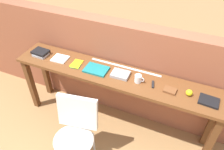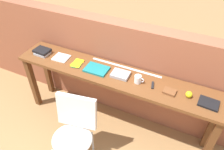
{
  "view_description": "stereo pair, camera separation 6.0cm",
  "coord_description": "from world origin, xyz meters",
  "px_view_note": "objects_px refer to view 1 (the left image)",
  "views": [
    {
      "loc": [
        0.76,
        -1.5,
        2.48
      ],
      "look_at": [
        0.0,
        0.25,
        0.9
      ],
      "focal_mm": 35.0,
      "sensor_mm": 36.0,
      "label": 1
    },
    {
      "loc": [
        0.81,
        -1.48,
        2.48
      ],
      "look_at": [
        0.0,
        0.25,
        0.9
      ],
      "focal_mm": 35.0,
      "sensor_mm": 36.0,
      "label": 2
    }
  ],
  "objects_px": {
    "magazine_cycling": "(60,59)",
    "multitool_folded": "(153,84)",
    "mug": "(138,79)",
    "book_repair_rightmost": "(209,101)",
    "leather_journal_brown": "(170,90)",
    "book_stack_leftmost": "(41,53)",
    "chair_white_moulded": "(75,131)",
    "pamphlet_pile_colourful": "(77,64)",
    "book_open_centre": "(96,69)",
    "sports_ball_small": "(189,93)"
  },
  "relations": [
    {
      "from": "book_stack_leftmost",
      "to": "multitool_folded",
      "type": "bearing_deg",
      "value": 0.51
    },
    {
      "from": "magazine_cycling",
      "to": "mug",
      "type": "xyz_separation_m",
      "value": [
        1.04,
        -0.02,
        0.04
      ]
    },
    {
      "from": "magazine_cycling",
      "to": "chair_white_moulded",
      "type": "bearing_deg",
      "value": -52.33
    },
    {
      "from": "book_open_centre",
      "to": "book_repair_rightmost",
      "type": "height_order",
      "value": "same"
    },
    {
      "from": "book_repair_rightmost",
      "to": "leather_journal_brown",
      "type": "bearing_deg",
      "value": -175.73
    },
    {
      "from": "magazine_cycling",
      "to": "mug",
      "type": "distance_m",
      "value": 1.04
    },
    {
      "from": "magazine_cycling",
      "to": "leather_journal_brown",
      "type": "xyz_separation_m",
      "value": [
        1.39,
        -0.03,
        0.0
      ]
    },
    {
      "from": "book_open_centre",
      "to": "sports_ball_small",
      "type": "height_order",
      "value": "sports_ball_small"
    },
    {
      "from": "leather_journal_brown",
      "to": "pamphlet_pile_colourful",
      "type": "bearing_deg",
      "value": -176.06
    },
    {
      "from": "pamphlet_pile_colourful",
      "to": "chair_white_moulded",
      "type": "bearing_deg",
      "value": -63.67
    },
    {
      "from": "book_stack_leftmost",
      "to": "multitool_folded",
      "type": "xyz_separation_m",
      "value": [
        1.48,
        0.01,
        -0.02
      ]
    },
    {
      "from": "chair_white_moulded",
      "to": "leather_journal_brown",
      "type": "distance_m",
      "value": 1.1
    },
    {
      "from": "leather_journal_brown",
      "to": "sports_ball_small",
      "type": "height_order",
      "value": "sports_ball_small"
    },
    {
      "from": "chair_white_moulded",
      "to": "pamphlet_pile_colourful",
      "type": "height_order",
      "value": "same"
    },
    {
      "from": "leather_journal_brown",
      "to": "book_repair_rightmost",
      "type": "height_order",
      "value": "same"
    },
    {
      "from": "pamphlet_pile_colourful",
      "to": "multitool_folded",
      "type": "distance_m",
      "value": 0.95
    },
    {
      "from": "chair_white_moulded",
      "to": "book_repair_rightmost",
      "type": "distance_m",
      "value": 1.41
    },
    {
      "from": "mug",
      "to": "multitool_folded",
      "type": "xyz_separation_m",
      "value": [
        0.16,
        0.02,
        -0.04
      ]
    },
    {
      "from": "pamphlet_pile_colourful",
      "to": "book_open_centre",
      "type": "height_order",
      "value": "book_open_centre"
    },
    {
      "from": "pamphlet_pile_colourful",
      "to": "book_repair_rightmost",
      "type": "distance_m",
      "value": 1.53
    },
    {
      "from": "chair_white_moulded",
      "to": "multitool_folded",
      "type": "distance_m",
      "value": 0.98
    },
    {
      "from": "book_stack_leftmost",
      "to": "pamphlet_pile_colourful",
      "type": "distance_m",
      "value": 0.53
    },
    {
      "from": "chair_white_moulded",
      "to": "multitool_folded",
      "type": "relative_size",
      "value": 8.1
    },
    {
      "from": "multitool_folded",
      "to": "book_repair_rightmost",
      "type": "bearing_deg",
      "value": -2.4
    },
    {
      "from": "chair_white_moulded",
      "to": "pamphlet_pile_colourful",
      "type": "xyz_separation_m",
      "value": [
        -0.32,
        0.64,
        0.36
      ]
    },
    {
      "from": "multitool_folded",
      "to": "leather_journal_brown",
      "type": "distance_m",
      "value": 0.19
    },
    {
      "from": "book_stack_leftmost",
      "to": "mug",
      "type": "height_order",
      "value": "mug"
    },
    {
      "from": "magazine_cycling",
      "to": "multitool_folded",
      "type": "relative_size",
      "value": 1.74
    },
    {
      "from": "multitool_folded",
      "to": "sports_ball_small",
      "type": "bearing_deg",
      "value": -0.95
    },
    {
      "from": "mug",
      "to": "leather_journal_brown",
      "type": "xyz_separation_m",
      "value": [
        0.35,
        -0.01,
        -0.03
      ]
    },
    {
      "from": "magazine_cycling",
      "to": "book_open_centre",
      "type": "bearing_deg",
      "value": -5.38
    },
    {
      "from": "leather_journal_brown",
      "to": "book_repair_rightmost",
      "type": "distance_m",
      "value": 0.39
    },
    {
      "from": "chair_white_moulded",
      "to": "sports_ball_small",
      "type": "bearing_deg",
      "value": 32.25
    },
    {
      "from": "mug",
      "to": "magazine_cycling",
      "type": "bearing_deg",
      "value": 178.75
    },
    {
      "from": "mug",
      "to": "sports_ball_small",
      "type": "height_order",
      "value": "mug"
    },
    {
      "from": "book_repair_rightmost",
      "to": "pamphlet_pile_colourful",
      "type": "bearing_deg",
      "value": -176.41
    },
    {
      "from": "book_open_centre",
      "to": "mug",
      "type": "height_order",
      "value": "mug"
    },
    {
      "from": "book_open_centre",
      "to": "leather_journal_brown",
      "type": "distance_m",
      "value": 0.87
    },
    {
      "from": "book_stack_leftmost",
      "to": "magazine_cycling",
      "type": "xyz_separation_m",
      "value": [
        0.28,
        0.02,
        -0.02
      ]
    },
    {
      "from": "book_stack_leftmost",
      "to": "mug",
      "type": "relative_size",
      "value": 1.92
    },
    {
      "from": "book_stack_leftmost",
      "to": "chair_white_moulded",
      "type": "bearing_deg",
      "value": -36.89
    },
    {
      "from": "pamphlet_pile_colourful",
      "to": "mug",
      "type": "distance_m",
      "value": 0.79
    },
    {
      "from": "magazine_cycling",
      "to": "sports_ball_small",
      "type": "bearing_deg",
      "value": -3.58
    },
    {
      "from": "chair_white_moulded",
      "to": "leather_journal_brown",
      "type": "height_order",
      "value": "leather_journal_brown"
    },
    {
      "from": "chair_white_moulded",
      "to": "book_stack_leftmost",
      "type": "distance_m",
      "value": 1.13
    },
    {
      "from": "chair_white_moulded",
      "to": "book_open_centre",
      "type": "relative_size",
      "value": 3.25
    },
    {
      "from": "leather_journal_brown",
      "to": "book_repair_rightmost",
      "type": "bearing_deg",
      "value": 4.86
    },
    {
      "from": "pamphlet_pile_colourful",
      "to": "book_stack_leftmost",
      "type": "bearing_deg",
      "value": -179.26
    },
    {
      "from": "book_stack_leftmost",
      "to": "multitool_folded",
      "type": "distance_m",
      "value": 1.48
    },
    {
      "from": "book_open_centre",
      "to": "multitool_folded",
      "type": "bearing_deg",
      "value": 0.55
    }
  ]
}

